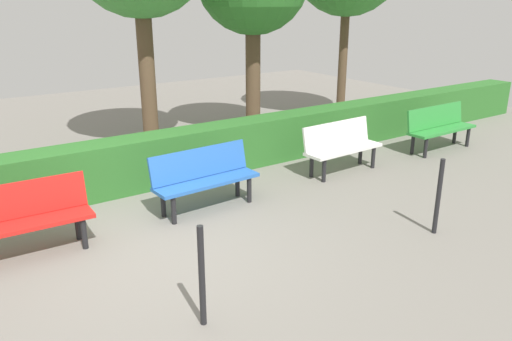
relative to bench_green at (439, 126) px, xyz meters
name	(u,v)px	position (x,y,z in m)	size (l,w,h in m)	color
ground_plane	(158,246)	(6.33, 0.70, -0.48)	(22.92, 22.92, 0.00)	gray
bench_green	(439,126)	(0.00, 0.00, 0.00)	(1.65, 0.47, 0.86)	#2D8C38
bench_white	(341,145)	(2.54, -0.11, 0.00)	(1.52, 0.52, 0.86)	white
bench_blue	(204,176)	(5.26, -0.03, 0.00)	(1.57, 0.54, 0.86)	blue
bench_red	(17,217)	(7.73, 0.00, 0.00)	(1.65, 0.51, 0.86)	red
hedge_row	(171,157)	(5.16, -1.34, -0.07)	(18.92, 0.58, 0.82)	#2D6B28
railing_post_mid	(438,197)	(3.24, 2.38, 0.02)	(0.06, 0.06, 1.00)	black
railing_post_far	(202,276)	(6.62, 2.38, 0.02)	(0.06, 0.06, 1.00)	black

